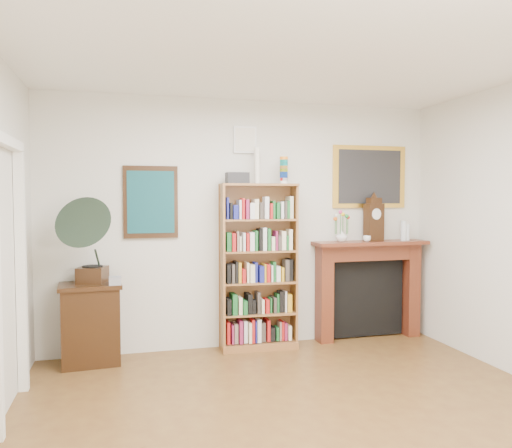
{
  "coord_description": "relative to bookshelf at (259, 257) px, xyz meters",
  "views": [
    {
      "loc": [
        -1.33,
        -3.02,
        1.7
      ],
      "look_at": [
        -0.11,
        1.6,
        1.44
      ],
      "focal_mm": 35.0,
      "sensor_mm": 36.0,
      "label": 1
    }
  ],
  "objects": [
    {
      "name": "cd_stack",
      "position": [
        -1.55,
        -0.2,
        -0.17
      ],
      "size": [
        0.12,
        0.12,
        0.08
      ],
      "primitive_type": "cube",
      "rotation": [
        0.0,
        0.0,
        0.02
      ],
      "color": "#B6B5C2",
      "rests_on": "side_cabinet"
    },
    {
      "name": "flower_vase",
      "position": [
        1.01,
        0.03,
        0.21
      ],
      "size": [
        0.14,
        0.14,
        0.14
      ],
      "primitive_type": "imported",
      "rotation": [
        0.0,
        0.0,
        -0.04
      ],
      "color": "silver",
      "rests_on": "fireplace"
    },
    {
      "name": "fireplace",
      "position": [
        1.38,
        0.07,
        -0.34
      ],
      "size": [
        1.4,
        0.34,
        1.18
      ],
      "rotation": [
        0.0,
        0.0,
        0.01
      ],
      "color": "#4B1A11",
      "rests_on": "floor"
    },
    {
      "name": "small_picture",
      "position": [
        -0.12,
        0.15,
        1.31
      ],
      "size": [
        0.26,
        0.04,
        0.3
      ],
      "color": "white",
      "rests_on": "back_wall"
    },
    {
      "name": "door_casing",
      "position": [
        -2.33,
        -1.13,
        0.23
      ],
      "size": [
        0.08,
        1.02,
        2.17
      ],
      "color": "white",
      "rests_on": "left_wall"
    },
    {
      "name": "teal_poster",
      "position": [
        -1.17,
        0.15,
        0.61
      ],
      "size": [
        0.58,
        0.04,
        0.78
      ],
      "color": "black",
      "rests_on": "back_wall"
    },
    {
      "name": "mantel_clock",
      "position": [
        1.44,
        0.04,
        0.39
      ],
      "size": [
        0.24,
        0.17,
        0.52
      ],
      "rotation": [
        0.0,
        0.0,
        0.22
      ],
      "color": "black",
      "rests_on": "fireplace"
    },
    {
      "name": "room",
      "position": [
        -0.12,
        -2.33,
        0.36
      ],
      "size": [
        4.51,
        5.01,
        2.81
      ],
      "color": "brown",
      "rests_on": "ground"
    },
    {
      "name": "gramophone",
      "position": [
        -1.77,
        -0.17,
        0.29
      ],
      "size": [
        0.69,
        0.78,
        0.88
      ],
      "rotation": [
        0.0,
        0.0,
        -0.27
      ],
      "color": "black",
      "rests_on": "side_cabinet"
    },
    {
      "name": "side_cabinet",
      "position": [
        -1.8,
        -0.07,
        -0.62
      ],
      "size": [
        0.64,
        0.49,
        0.83
      ],
      "primitive_type": "cube",
      "rotation": [
        0.0,
        0.0,
        0.07
      ],
      "color": "black",
      "rests_on": "floor"
    },
    {
      "name": "teacup",
      "position": [
        1.31,
        -0.03,
        0.18
      ],
      "size": [
        0.11,
        0.11,
        0.07
      ],
      "primitive_type": "imported",
      "rotation": [
        0.0,
        0.0,
        -0.29
      ],
      "color": "silver",
      "rests_on": "fireplace"
    },
    {
      "name": "bottle_left",
      "position": [
        1.81,
        -0.0,
        0.27
      ],
      "size": [
        0.07,
        0.07,
        0.24
      ],
      "primitive_type": "cylinder",
      "color": "silver",
      "rests_on": "fireplace"
    },
    {
      "name": "bookshelf",
      "position": [
        0.0,
        0.0,
        0.0
      ],
      "size": [
        0.87,
        0.36,
        2.13
      ],
      "rotation": [
        0.0,
        0.0,
        -0.07
      ],
      "color": "brown",
      "rests_on": "floor"
    },
    {
      "name": "bottle_right",
      "position": [
        1.86,
        0.0,
        0.25
      ],
      "size": [
        0.06,
        0.06,
        0.2
      ],
      "primitive_type": "cylinder",
      "color": "silver",
      "rests_on": "fireplace"
    },
    {
      "name": "gilt_painting",
      "position": [
        1.43,
        0.15,
        0.91
      ],
      "size": [
        0.95,
        0.04,
        0.75
      ],
      "color": "gold",
      "rests_on": "back_wall"
    }
  ]
}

